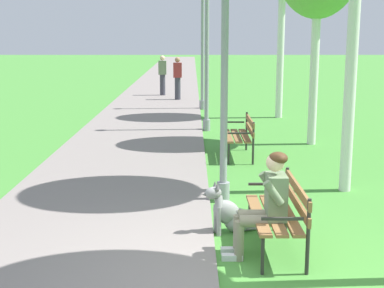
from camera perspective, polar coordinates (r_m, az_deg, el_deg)
The scene contains 11 objects.
ground_plane at distance 5.99m, azimuth 4.43°, elevation -14.10°, with size 120.00×120.00×0.00m, color #478E38.
paved_path at distance 29.54m, azimuth -2.57°, elevation 6.37°, with size 3.24×60.00×0.04m, color gray.
park_bench_near at distance 6.75m, azimuth 9.14°, elevation -6.58°, with size 0.55×1.50×0.85m.
park_bench_mid at distance 11.68m, azimuth 5.08°, elevation 1.13°, with size 0.55×1.50×0.85m.
person_seated_on_near_bench at distance 6.47m, azimuth 7.65°, elevation -5.76°, with size 0.74×0.49×1.25m.
dog_grey at distance 7.32m, azimuth 3.96°, elevation -7.11°, with size 0.81×0.41×0.71m.
lamp_post_near at distance 8.36m, azimuth 3.39°, elevation 7.89°, with size 0.24×0.24×4.00m.
lamp_post_mid at distance 14.66m, azimuth 1.57°, elevation 9.23°, with size 0.24×0.24×3.93m.
lamp_post_far at distance 18.86m, azimuth 1.14°, elevation 9.86°, with size 0.24×0.24×4.03m.
pedestrian_distant at distance 21.41m, azimuth -1.42°, elevation 6.69°, with size 0.32×0.22×1.65m.
pedestrian_further_distant at distance 22.95m, azimuth -2.97°, elevation 6.99°, with size 0.32×0.22×1.65m.
Camera 1 is at (-0.44, -5.40, 2.57)m, focal length 52.28 mm.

